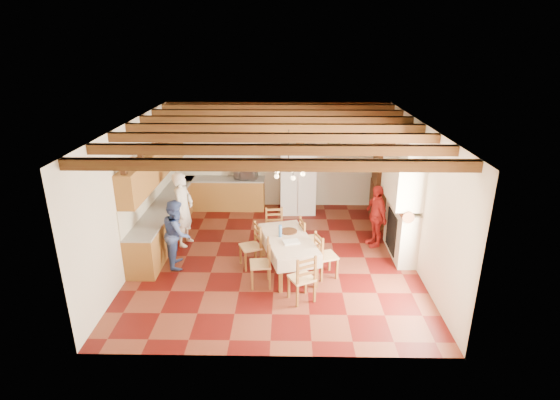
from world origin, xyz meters
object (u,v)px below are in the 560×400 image
Objects in this scene: chair_end_far at (275,229)px; person_woman_red at (376,216)px; person_woman_blue at (177,233)px; chair_left_far at (250,246)px; hutch at (383,180)px; chair_left_near at (260,263)px; dining_table at (288,242)px; refrigerator at (298,179)px; person_man at (183,209)px; microwave at (246,173)px; chair_end_near at (302,277)px; chair_right_far at (310,239)px; chair_right_near at (326,255)px.

person_woman_red is at bearing -0.47° from chair_end_far.
chair_left_far is at bearing -101.06° from person_woman_blue.
hutch is at bearing 105.15° from chair_left_far.
person_woman_red is (2.58, 1.83, 0.26)m from chair_left_near.
chair_left_near is 1.00× the size of chair_end_far.
dining_table is 1.28× the size of person_woman_red.
person_woman_blue is (-2.61, -3.15, -0.22)m from refrigerator.
person_man is (-2.69, -2.15, -0.07)m from refrigerator.
person_man is 2.94× the size of microwave.
chair_end_near is 1.60× the size of microwave.
hutch reaches higher than chair_left_far.
person_man reaches higher than person_woman_blue.
chair_end_far is at bearing 164.75° from chair_left_near.
chair_left_near and chair_end_near have the same top height.
chair_end_far is 1.60× the size of microwave.
hutch is 2.38× the size of chair_left_far.
chair_end_far is 2.37m from person_woman_red.
chair_end_far is 2.21m from person_woman_blue.
chair_left_near is (-0.81, -3.95, -0.48)m from refrigerator.
hutch is at bearing 147.19° from person_woman_red.
chair_right_far is at bearing -87.49° from refrigerator.
chair_right_far is (1.02, 1.11, 0.00)m from chair_left_near.
refrigerator reaches higher than chair_end_far.
chair_end_near is at bearing 17.12° from chair_left_far.
chair_end_near is (-2.21, -3.79, -0.66)m from hutch.
dining_table is at bearing -79.66° from chair_end_far.
refrigerator is at bearing 167.83° from hutch.
chair_end_far is at bearing -143.99° from hutch.
person_woman_blue is (-2.60, 1.32, 0.26)m from chair_end_near.
hutch reaches higher than person_woman_red.
hutch is 3.43m from chair_right_near.
person_woman_red is (1.77, -2.12, -0.22)m from refrigerator.
person_woman_blue is 1.00× the size of person_woman_red.
microwave is (-0.63, 4.12, 0.59)m from chair_left_near.
chair_end_near is at bearing -126.11° from person_woman_blue.
person_woman_red is at bearing 118.52° from chair_left_near.
chair_right_near is at bearing -14.64° from dining_table.
person_woman_red reaches higher than person_woman_blue.
person_woman_red is (1.27, 1.46, 0.26)m from chair_right_near.
hutch reaches higher than person_man.
refrigerator reaches higher than chair_left_far.
chair_right_far and chair_end_far have the same top height.
person_man is 1.20× the size of person_woman_blue.
refrigerator is at bearing -48.91° from person_woman_blue.
dining_table is (-2.47, -2.70, -0.47)m from hutch.
microwave is (-1.17, 3.55, 0.39)m from dining_table.
refrigerator reaches higher than chair_right_far.
person_man is at bearing -110.07° from microwave.
person_man is at bearing 168.57° from chair_end_far.
dining_table is 1.98× the size of chair_end_far.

